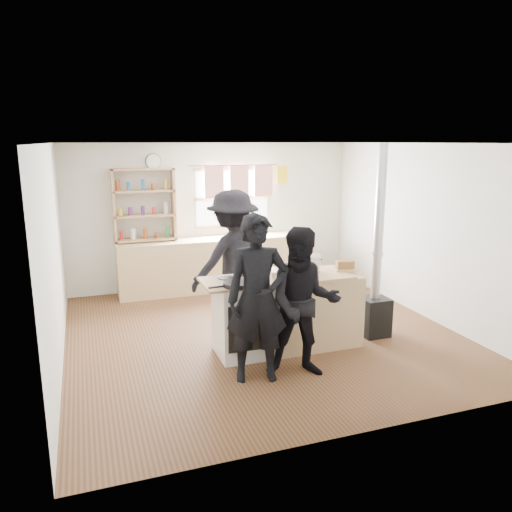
# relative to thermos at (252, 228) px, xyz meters

# --- Properties ---
(ground) EXTENTS (5.00, 5.00, 0.01)m
(ground) POSITION_rel_thermos_xyz_m (-0.62, -2.22, -1.04)
(ground) COLOR brown
(ground) RESTS_ON ground
(back_counter) EXTENTS (3.40, 0.55, 0.90)m
(back_counter) POSITION_rel_thermos_xyz_m (-0.62, 0.00, -0.58)
(back_counter) COLOR tan
(back_counter) RESTS_ON ground
(shelving_unit) EXTENTS (1.00, 0.28, 1.20)m
(shelving_unit) POSITION_rel_thermos_xyz_m (-1.82, 0.12, 0.48)
(shelving_unit) COLOR tan
(shelving_unit) RESTS_ON back_counter
(thermos) EXTENTS (0.10, 0.10, 0.27)m
(thermos) POSITION_rel_thermos_xyz_m (0.00, 0.00, 0.00)
(thermos) COLOR silver
(thermos) RESTS_ON back_counter
(cooking_island) EXTENTS (1.97, 0.64, 0.93)m
(cooking_island) POSITION_rel_thermos_xyz_m (-0.48, -2.77, -0.57)
(cooking_island) COLOR white
(cooking_island) RESTS_ON ground
(skillet_greens) EXTENTS (0.35, 0.35, 0.05)m
(skillet_greens) POSITION_rel_thermos_xyz_m (-1.20, -2.99, -0.07)
(skillet_greens) COLOR black
(skillet_greens) RESTS_ON cooking_island
(roast_tray) EXTENTS (0.41, 0.38, 0.08)m
(roast_tray) POSITION_rel_thermos_xyz_m (-0.51, -2.74, -0.06)
(roast_tray) COLOR silver
(roast_tray) RESTS_ON cooking_island
(stockpot_stove) EXTENTS (0.25, 0.25, 0.20)m
(stockpot_stove) POSITION_rel_thermos_xyz_m (-1.00, -2.66, -0.01)
(stockpot_stove) COLOR #BEBEC0
(stockpot_stove) RESTS_ON cooking_island
(stockpot_counter) EXTENTS (0.32, 0.32, 0.23)m
(stockpot_counter) POSITION_rel_thermos_xyz_m (-0.17, -2.66, 0.00)
(stockpot_counter) COLOR #B4B4B6
(stockpot_counter) RESTS_ON cooking_island
(bread_board) EXTENTS (0.31, 0.25, 0.12)m
(bread_board) POSITION_rel_thermos_xyz_m (0.31, -2.74, -0.05)
(bread_board) COLOR tan
(bread_board) RESTS_ON cooking_island
(flue_heater) EXTENTS (0.35, 0.35, 2.50)m
(flue_heater) POSITION_rel_thermos_xyz_m (0.77, -2.75, -0.39)
(flue_heater) COLOR black
(flue_heater) RESTS_ON ground
(person_near_left) EXTENTS (0.73, 0.56, 1.81)m
(person_near_left) POSITION_rel_thermos_xyz_m (-1.11, -3.42, -0.13)
(person_near_left) COLOR black
(person_near_left) RESTS_ON ground
(person_near_right) EXTENTS (0.96, 0.85, 1.65)m
(person_near_right) POSITION_rel_thermos_xyz_m (-0.61, -3.49, -0.21)
(person_near_right) COLOR black
(person_near_right) RESTS_ON ground
(person_far) EXTENTS (1.38, 1.04, 1.90)m
(person_far) POSITION_rel_thermos_xyz_m (-0.90, -1.84, -0.08)
(person_far) COLOR black
(person_far) RESTS_ON ground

